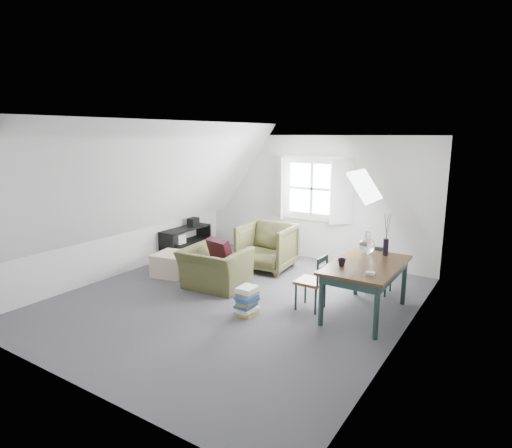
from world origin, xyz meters
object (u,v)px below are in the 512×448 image
Objects in this scene: armchair_near at (215,287)px; media_shelf at (185,244)px; ottoman at (173,264)px; dining_chair_near at (313,281)px; dining_table at (366,270)px; dining_chair_far at (379,268)px; magazine_stack at (247,301)px; armchair_far at (267,269)px.

armchair_near is 0.86× the size of media_shelf.
media_shelf reaches higher than ottoman.
dining_table is at bearing 109.66° from dining_chair_near.
dining_chair_far is (3.42, 1.12, 0.22)m from ottoman.
dining_chair_near reaches higher than ottoman.
armchair_near is 1.24m from magazine_stack.
armchair_far is 2.05m from dining_chair_near.
dining_table is at bearing 33.13° from magazine_stack.
dining_chair_near is (2.81, -0.05, 0.23)m from ottoman.
dining_chair_near reaches higher than armchair_far.
armchair_far is 2.36× the size of magazine_stack.
dining_table reaches higher than ottoman.
dining_chair_near is (1.75, 0.06, 0.43)m from armchair_near.
magazine_stack reaches higher than armchair_near.
armchair_near is at bearing 149.67° from magazine_stack.
dining_chair_near reaches higher than dining_chair_far.
dining_chair_far reaches higher than armchair_near.
armchair_far is at bearing 10.44° from media_shelf.
media_shelf is at bearing -106.12° from dining_chair_near.
dining_chair_near is at bearing 177.86° from armchair_near.
dining_table is (2.46, 0.30, 0.65)m from armchair_near.
dining_chair_far is 1.32m from dining_chair_near.
armchair_far is at bearing -128.40° from dining_chair_near.
dining_table is 4.23m from media_shelf.
media_shelf is (-4.04, -0.11, -0.15)m from dining_chair_far.
dining_chair_near is (-0.61, -1.17, 0.01)m from dining_chair_far.
dining_chair_near reaches higher than armchair_near.
ottoman and magazine_stack have the same top height.
armchair_far is 1.19× the size of dining_chair_far.
armchair_near is 2.53× the size of magazine_stack.
magazine_stack is (2.74, -1.73, -0.07)m from media_shelf.
dining_table is 1.82× the size of dining_chair_near.
dining_chair_far reaches higher than magazine_stack.
dining_table is at bearing 3.13° from ottoman.
media_shelf reaches higher than armchair_near.
dining_table is 0.77m from dining_chair_near.
media_shelf is at bearing -1.75° from dining_chair_far.
armchair_near is at bearing -5.64° from ottoman.
armchair_near is 0.68× the size of dining_table.
ottoman is 0.74× the size of dining_chair_near.
dining_chair_near is at bearing 59.14° from dining_chair_far.
ottoman is at bearing -54.30° from media_shelf.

